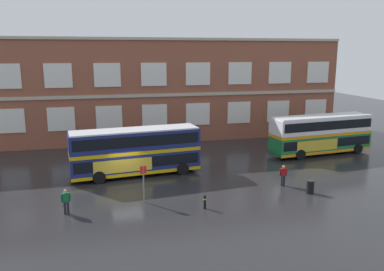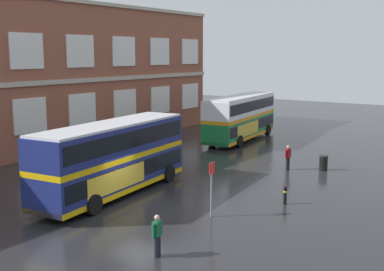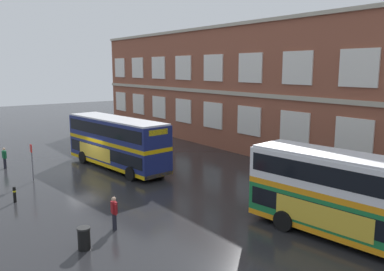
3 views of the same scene
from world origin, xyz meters
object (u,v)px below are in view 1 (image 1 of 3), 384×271
at_px(double_decker_near, 136,151).
at_px(double_decker_middle, 321,134).
at_px(waiting_passenger, 283,175).
at_px(second_passenger, 66,200).
at_px(safety_bollard_east, 205,202).
at_px(bus_stand_flag, 144,180).
at_px(station_litter_bin, 310,187).

distance_m(double_decker_near, double_decker_middle, 19.68).
height_order(double_decker_near, waiting_passenger, double_decker_near).
height_order(second_passenger, safety_bollard_east, second_passenger).
bearing_deg(safety_bollard_east, double_decker_near, 114.04).
distance_m(bus_stand_flag, station_litter_bin, 12.55).
xyz_separation_m(double_decker_middle, bus_stand_flag, (-19.54, -9.35, -0.51)).
xyz_separation_m(waiting_passenger, station_litter_bin, (1.23, -2.06, -0.41)).
relative_size(waiting_passenger, bus_stand_flag, 0.63).
bearing_deg(safety_bollard_east, station_litter_bin, 6.89).
relative_size(bus_stand_flag, station_litter_bin, 2.62).
height_order(double_decker_near, safety_bollard_east, double_decker_near).
xyz_separation_m(second_passenger, safety_bollard_east, (9.12, -1.27, -0.44)).
distance_m(double_decker_near, waiting_passenger, 12.52).
bearing_deg(bus_stand_flag, double_decker_near, 89.43).
bearing_deg(double_decker_middle, safety_bollard_east, -143.78).
height_order(bus_stand_flag, station_litter_bin, bus_stand_flag).
distance_m(waiting_passenger, bus_stand_flag, 11.30).
relative_size(waiting_passenger, safety_bollard_east, 1.79).
bearing_deg(station_litter_bin, double_decker_near, 148.48).
xyz_separation_m(waiting_passenger, bus_stand_flag, (-11.23, -1.00, 0.70)).
bearing_deg(waiting_passenger, double_decker_middle, 45.12).
distance_m(second_passenger, station_litter_bin, 17.67).
bearing_deg(bus_stand_flag, double_decker_middle, 25.57).
bearing_deg(double_decker_near, double_decker_middle, 8.22).
bearing_deg(waiting_passenger, second_passenger, -173.67).
bearing_deg(safety_bollard_east, second_passenger, 172.06).
bearing_deg(bus_stand_flag, waiting_passenger, 5.10).
height_order(double_decker_middle, bus_stand_flag, double_decker_middle).
distance_m(waiting_passenger, second_passenger, 16.54).
bearing_deg(double_decker_near, station_litter_bin, -31.52).
height_order(double_decker_middle, second_passenger, double_decker_middle).
bearing_deg(bus_stand_flag, second_passenger, -171.03).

